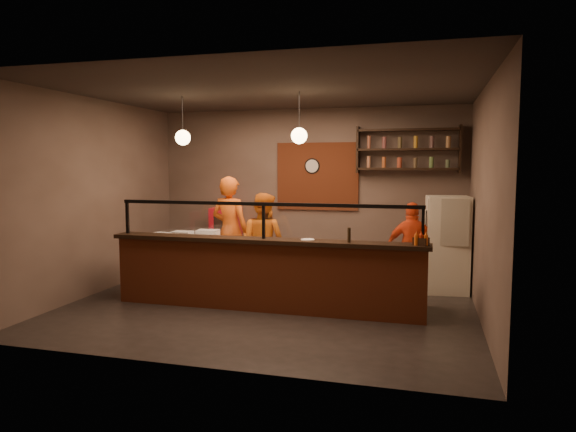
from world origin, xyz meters
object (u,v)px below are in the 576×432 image
(wall_clock, at_px, (312,166))
(pizza_dough, at_px, (276,245))
(condiment_caddy, at_px, (421,241))
(pepper_mill, at_px, (349,235))
(cook_left, at_px, (230,231))
(cook_mid, at_px, (263,242))
(red_cooler, at_px, (226,240))
(cook_right, at_px, (412,248))
(fridge, at_px, (447,244))

(wall_clock, bearing_deg, pizza_dough, -90.88)
(condiment_caddy, relative_size, pepper_mill, 0.90)
(wall_clock, bearing_deg, cook_left, -131.51)
(cook_mid, bearing_deg, condiment_caddy, 172.45)
(condiment_caddy, bearing_deg, cook_mid, 156.37)
(pepper_mill, bearing_deg, red_cooler, 138.62)
(cook_right, bearing_deg, cook_mid, 5.09)
(condiment_caddy, distance_m, pepper_mill, 0.96)
(red_cooler, xyz_separation_m, condiment_caddy, (3.78, -2.48, 0.47))
(wall_clock, height_order, cook_mid, wall_clock)
(red_cooler, xyz_separation_m, pepper_mill, (2.82, -2.49, 0.52))
(cook_mid, height_order, pizza_dough, cook_mid)
(condiment_caddy, bearing_deg, cook_left, 156.21)
(cook_mid, bearing_deg, wall_clock, -89.63)
(cook_mid, xyz_separation_m, pepper_mill, (1.61, -1.14, 0.33))
(red_cooler, bearing_deg, wall_clock, 5.05)
(cook_right, distance_m, condiment_caddy, 1.66)
(cook_mid, xyz_separation_m, red_cooler, (-1.21, 1.35, -0.19))
(cook_right, height_order, red_cooler, cook_right)
(condiment_caddy, bearing_deg, cook_right, 95.30)
(red_cooler, bearing_deg, cook_mid, -53.50)
(cook_left, bearing_deg, red_cooler, -54.76)
(cook_left, height_order, fridge, cook_left)
(cook_right, height_order, pizza_dough, cook_right)
(wall_clock, height_order, red_cooler, wall_clock)
(cook_left, height_order, condiment_caddy, cook_left)
(cook_left, relative_size, red_cooler, 1.50)
(condiment_caddy, bearing_deg, wall_clock, 127.00)
(red_cooler, bearing_deg, condiment_caddy, -38.61)
(wall_clock, relative_size, cook_mid, 0.18)
(pizza_dough, relative_size, pepper_mill, 2.31)
(cook_left, distance_m, pepper_mill, 2.75)
(pepper_mill, bearing_deg, cook_mid, 144.82)
(cook_mid, height_order, pepper_mill, cook_mid)
(red_cooler, height_order, pepper_mill, red_cooler)
(cook_left, distance_m, pizza_dough, 1.52)
(cook_right, bearing_deg, cook_left, -3.36)
(fridge, bearing_deg, cook_right, -160.05)
(wall_clock, xyz_separation_m, pepper_mill, (1.14, -2.80, -0.94))
(red_cooler, height_order, pizza_dough, red_cooler)
(cook_mid, bearing_deg, pizza_dough, 138.97)
(pizza_dough, distance_m, condiment_caddy, 2.19)
(cook_mid, relative_size, red_cooler, 1.30)
(wall_clock, relative_size, cook_left, 0.16)
(cook_right, distance_m, fridge, 0.61)
(cook_right, xyz_separation_m, pizza_dough, (-1.99, -1.16, 0.15))
(wall_clock, xyz_separation_m, pizza_dough, (-0.04, -2.33, -1.19))
(cook_right, height_order, condiment_caddy, cook_right)
(cook_right, relative_size, pepper_mill, 7.49)
(fridge, relative_size, pepper_mill, 7.96)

